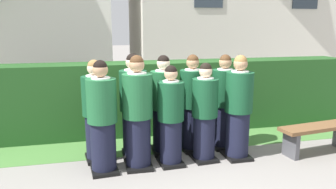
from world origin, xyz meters
The scene contains 14 objects.
ground_plane centered at (0.00, 0.00, 0.00)m, with size 60.00×60.00×0.00m, color gray.
student_front_row_0 centered at (-1.03, -0.03, 0.78)m, with size 0.43×0.50×1.64m.
student_front_row_1 centered at (-0.51, 0.01, 0.81)m, with size 0.44×0.53×1.70m.
student_front_row_2 centered at (-0.01, 0.00, 0.73)m, with size 0.40×0.50×1.54m.
student_front_row_3 centered at (0.54, 0.05, 0.74)m, with size 0.40×0.47×1.56m.
student_front_row_4 centered at (1.09, 0.01, 0.79)m, with size 0.43×0.48×1.67m.
student_rear_row_0 centered at (-1.11, 0.44, 0.76)m, with size 0.42×0.50×1.60m.
student_rear_row_1 centered at (-0.52, 0.46, 0.80)m, with size 0.44×0.49×1.68m.
student_rear_row_2 centered at (-0.01, 0.51, 0.78)m, with size 0.43×0.52×1.64m.
student_rear_row_3 centered at (0.49, 0.53, 0.78)m, with size 0.43×0.51×1.64m.
student_rear_row_4 centered at (1.05, 0.50, 0.78)m, with size 0.42×0.48×1.63m.
hedge centered at (0.00, 1.68, 0.70)m, with size 8.29×0.70×1.40m.
wooden_bench centered at (2.49, -0.12, 0.35)m, with size 1.44×0.54×0.48m.
lawn_strip centered at (0.00, 0.88, 0.00)m, with size 8.29×0.90×0.01m, color #477A38.
Camera 1 is at (-1.16, -4.70, 2.13)m, focal length 35.61 mm.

